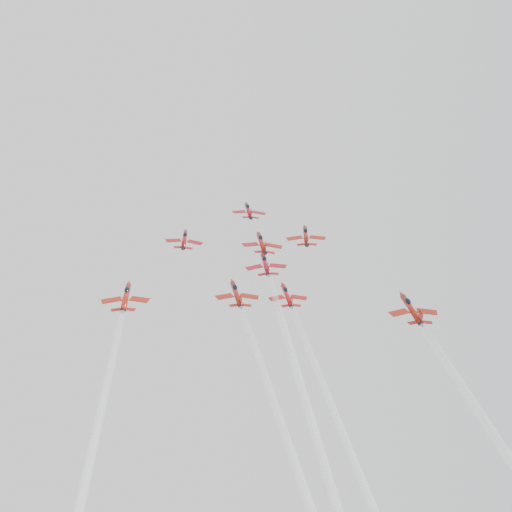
{
  "coord_description": "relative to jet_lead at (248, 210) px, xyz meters",
  "views": [
    {
      "loc": [
        -13.38,
        -145.63,
        127.02
      ],
      "look_at": [
        0.0,
        2.0,
        160.71
      ],
      "focal_mm": 45.0,
      "sensor_mm": 36.0,
      "label": 1
    }
  ],
  "objects": [
    {
      "name": "jet_rear_right",
      "position": [
        5.32,
        -69.52,
        -55.56
      ],
      "size": [
        8.4,
        72.28,
        58.0
      ],
      "rotation": [
        0.67,
        -0.05,
        0.07
      ],
      "color": "#B01012"
    },
    {
      "name": "jet_row2_center",
      "position": [
        1.98,
        -16.8,
        -13.4
      ],
      "size": [
        10.34,
        12.54,
        10.07
      ],
      "rotation": [
        0.67,
        0.01,
        0.09
      ],
      "color": "maroon"
    },
    {
      "name": "jet_row2_right",
      "position": [
        13.84,
        -12.86,
        -10.25
      ],
      "size": [
        10.32,
        12.53,
        10.05
      ],
      "rotation": [
        0.67,
        -0.01,
        -0.13
      ],
      "color": "maroon"
    },
    {
      "name": "jet_center",
      "position": [
        1.96,
        -62.82,
        -50.21
      ],
      "size": [
        9.66,
        83.08,
        66.66
      ],
      "rotation": [
        0.67,
        -0.08,
        -0.0
      ],
      "color": "maroon"
    },
    {
      "name": "jet_lead",
      "position": [
        0.0,
        0.0,
        0.0
      ],
      "size": [
        9.6,
        11.65,
        9.35
      ],
      "rotation": [
        0.67,
        -0.0,
        0.08
      ],
      "color": "maroon"
    },
    {
      "name": "jet_rear_farleft",
      "position": [
        -28.29,
        -76.62,
        -61.23
      ],
      "size": [
        9.94,
        85.49,
        68.59
      ],
      "rotation": [
        0.67,
        -0.03,
        -0.02
      ],
      "color": "#A51B0F"
    },
    {
      "name": "jet_rear_left",
      "position": [
        -5.44,
        -72.99,
        -58.33
      ],
      "size": [
        9.4,
        80.83,
        64.86
      ],
      "rotation": [
        0.67,
        -0.04,
        0.13
      ],
      "color": "maroon"
    },
    {
      "name": "jet_row2_left",
      "position": [
        -17.2,
        -15.97,
        -12.75
      ],
      "size": [
        9.39,
        11.39,
        9.14
      ],
      "rotation": [
        0.67,
        0.07,
        0.01
      ],
      "color": "#9F0F15"
    }
  ]
}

